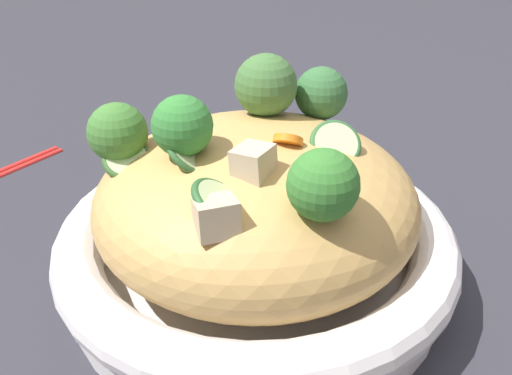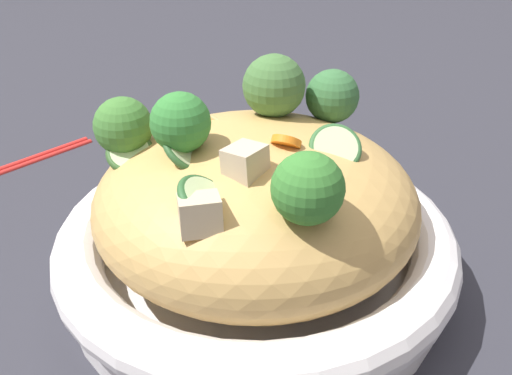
% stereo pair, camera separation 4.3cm
% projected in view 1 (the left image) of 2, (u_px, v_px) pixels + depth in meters
% --- Properties ---
extents(ground_plane, '(3.00, 3.00, 0.00)m').
position_uv_depth(ground_plane, '(256.00, 277.00, 0.47)').
color(ground_plane, '#2D2D35').
extents(serving_bowl, '(0.32, 0.32, 0.06)m').
position_uv_depth(serving_bowl, '(256.00, 247.00, 0.46)').
color(serving_bowl, white).
rests_on(serving_bowl, ground_plane).
extents(noodle_heap, '(0.25, 0.25, 0.12)m').
position_uv_depth(noodle_heap, '(256.00, 200.00, 0.43)').
color(noodle_heap, tan).
rests_on(noodle_heap, serving_bowl).
extents(broccoli_florets, '(0.21, 0.23, 0.08)m').
position_uv_depth(broccoli_florets, '(248.00, 115.00, 0.42)').
color(broccoli_florets, '#9BB269').
rests_on(broccoli_florets, serving_bowl).
extents(carrot_coins, '(0.07, 0.15, 0.03)m').
position_uv_depth(carrot_coins, '(257.00, 162.00, 0.38)').
color(carrot_coins, orange).
rests_on(carrot_coins, serving_bowl).
extents(zucchini_slices, '(0.15, 0.19, 0.04)m').
position_uv_depth(zucchini_slices, '(218.00, 167.00, 0.38)').
color(zucchini_slices, beige).
rests_on(zucchini_slices, serving_bowl).
extents(chicken_chunks, '(0.08, 0.04, 0.04)m').
position_uv_depth(chicken_chunks, '(236.00, 189.00, 0.35)').
color(chicken_chunks, beige).
rests_on(chicken_chunks, serving_bowl).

